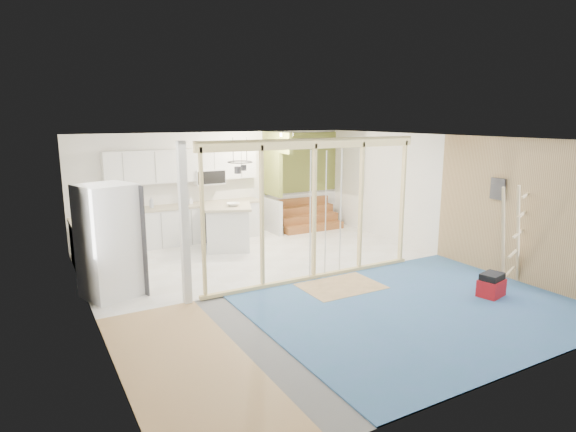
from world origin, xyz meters
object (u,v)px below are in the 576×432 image
fridge (109,241)px  ladder (513,235)px  island (228,228)px  toolbox (491,286)px

fridge → ladder: fridge is taller
fridge → island: size_ratio=1.41×
fridge → ladder: bearing=-43.7°
toolbox → fridge: bearing=136.8°
island → ladder: (3.44, -4.68, 0.42)m
island → toolbox: size_ratio=2.70×
island → ladder: 5.83m
island → ladder: size_ratio=0.74×
island → toolbox: (2.70, -4.91, -0.31)m
ladder → toolbox: bearing=-178.4°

